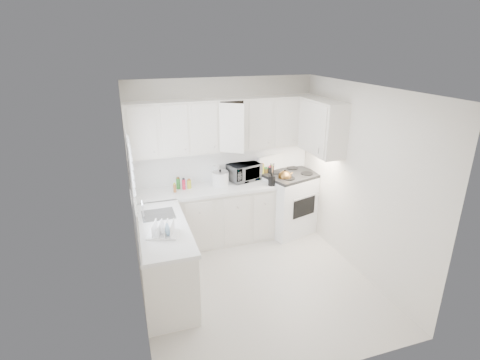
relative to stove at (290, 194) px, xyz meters
name	(u,v)px	position (x,y,z in m)	size (l,w,h in m)	color
floor	(256,282)	(-1.08, -1.27, -0.67)	(3.20, 3.20, 0.00)	beige
ceiling	(259,89)	(-1.08, -1.27, 1.93)	(3.20, 3.20, 0.00)	white
wall_back	(223,159)	(-1.08, 0.33, 0.63)	(3.00, 3.00, 0.00)	silver
wall_front	(322,262)	(-1.08, -2.87, 0.63)	(3.00, 3.00, 0.00)	silver
wall_left	(134,211)	(-2.58, -1.27, 0.63)	(3.20, 3.20, 0.00)	silver
wall_right	(360,182)	(0.42, -1.27, 0.63)	(3.20, 3.20, 0.00)	silver
window_blinds	(132,180)	(-2.56, -0.92, 0.88)	(0.06, 0.96, 1.06)	white
lower_cabinets_back	(205,217)	(-1.47, 0.03, -0.22)	(2.22, 0.60, 0.90)	silver
lower_cabinets_left	(164,261)	(-2.28, -1.07, -0.22)	(0.60, 1.60, 0.90)	silver
countertop_back	(205,190)	(-1.47, 0.02, 0.26)	(2.24, 0.64, 0.05)	silver
countertop_left	(162,228)	(-2.27, -1.07, 0.26)	(0.64, 1.62, 0.05)	silver
backsplash_back	(223,164)	(-1.08, 0.32, 0.56)	(2.98, 0.02, 0.55)	white
backsplash_left	(135,209)	(-2.57, -1.07, 0.56)	(0.02, 1.60, 0.55)	white
upper_cabinets_back	(225,150)	(-1.08, 0.16, 0.83)	(3.00, 0.33, 0.80)	silver
upper_cabinets_right	(320,153)	(0.26, -0.45, 0.83)	(0.33, 0.90, 0.80)	silver
sink	(158,206)	(-2.27, -0.72, 0.40)	(0.42, 0.38, 0.30)	gray
stove	(290,194)	(0.00, 0.00, 0.00)	(0.87, 0.71, 1.33)	white
tea_kettle	(285,176)	(-0.18, -0.16, 0.40)	(0.27, 0.23, 0.25)	brown
frying_pan	(296,173)	(0.18, 0.16, 0.30)	(0.27, 0.46, 0.04)	black
microwave	(244,170)	(-0.76, 0.18, 0.45)	(0.50, 0.28, 0.34)	gray
rice_cooker	(220,177)	(-1.20, 0.06, 0.42)	(0.26, 0.26, 0.26)	white
paper_towel	(216,174)	(-1.22, 0.25, 0.42)	(0.12, 0.12, 0.27)	white
utensil_crock	(272,174)	(-0.42, -0.19, 0.47)	(0.13, 0.13, 0.38)	black
dish_rack	(163,228)	(-2.28, -1.31, 0.38)	(0.35, 0.26, 0.19)	white
spice_left_0	(174,185)	(-1.93, 0.15, 0.35)	(0.06, 0.06, 0.13)	#965529
spice_left_1	(179,186)	(-1.85, 0.06, 0.35)	(0.06, 0.06, 0.13)	#297D2B
spice_left_2	(183,184)	(-1.78, 0.15, 0.35)	(0.06, 0.06, 0.13)	red
spice_left_3	(189,185)	(-1.70, 0.06, 0.35)	(0.06, 0.06, 0.13)	gold
sauce_right_0	(259,173)	(-0.50, 0.19, 0.38)	(0.06, 0.06, 0.19)	red
sauce_right_1	(263,173)	(-0.44, 0.13, 0.38)	(0.06, 0.06, 0.19)	gold
sauce_right_2	(265,172)	(-0.39, 0.19, 0.38)	(0.06, 0.06, 0.19)	#564018
sauce_right_3	(269,173)	(-0.33, 0.13, 0.38)	(0.06, 0.06, 0.19)	black
sauce_right_4	(271,171)	(-0.28, 0.19, 0.38)	(0.06, 0.06, 0.19)	#965529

